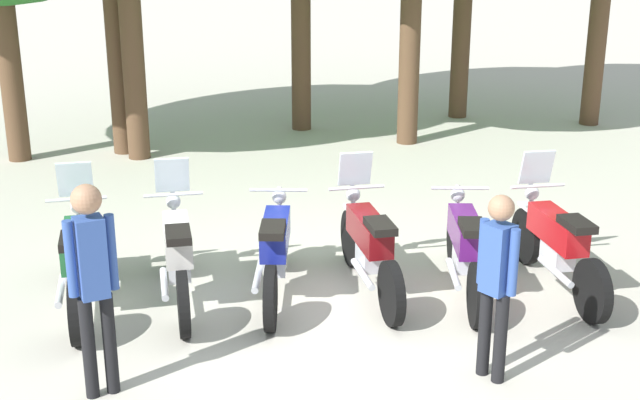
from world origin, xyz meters
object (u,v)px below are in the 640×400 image
Objects in this scene: person_1 at (93,273)px; person_0 at (497,275)px; motorcycle_0 at (78,259)px; motorcycle_1 at (178,253)px; motorcycle_3 at (369,244)px; motorcycle_5 at (556,242)px; motorcycle_2 at (275,250)px; motorcycle_4 at (465,247)px.

person_0 is at bearing 67.63° from person_1.
motorcycle_0 is 1.89m from person_1.
motorcycle_1 is at bearing 142.22° from person_1.
person_1 is (-2.46, -1.91, 0.56)m from motorcycle_3.
motorcycle_1 and motorcycle_5 have the same top height.
motorcycle_2 is 2.46m from person_1.
motorcycle_5 is 1.33× the size of person_0.
person_1 is at bearing -172.26° from motorcycle_0.
motorcycle_0 is at bearing 87.30° from motorcycle_1.
motorcycle_5 is at bearing -97.34° from motorcycle_0.
motorcycle_2 is 1.00× the size of motorcycle_3.
person_0 is 3.27m from person_1.
motorcycle_1 is at bearing 98.88° from motorcycle_2.
motorcycle_2 is (0.99, 0.06, -0.01)m from motorcycle_1.
motorcycle_4 is at bearing -104.50° from motorcycle_3.
motorcycle_4 is 1.84m from person_0.
person_1 reaches higher than motorcycle_3.
person_0 is (0.80, -1.89, 0.44)m from motorcycle_3.
motorcycle_1 is 1.00× the size of motorcycle_4.
motorcycle_5 is 4.82m from person_1.
motorcycle_4 is at bearing 49.51° from person_0.
motorcycle_2 is at bearing 118.97° from person_1.
motorcycle_1 is 1.00× the size of motorcycle_3.
motorcycle_3 is at bearing -94.91° from motorcycle_0.
person_1 is at bearing 119.87° from motorcycle_3.
motorcycle_5 is at bearing -85.88° from motorcycle_2.
person_1 is at bearing 106.02° from motorcycle_5.
motorcycle_5 is (3.94, 0.00, 0.00)m from motorcycle_1.
motorcycle_2 is (1.98, 0.14, -0.01)m from motorcycle_0.
motorcycle_1 is at bearing 84.82° from motorcycle_3.
motorcycle_3 is at bearing -82.82° from motorcycle_2.
person_1 is at bearing 122.68° from motorcycle_4.
motorcycle_1 is (0.99, 0.08, 0.00)m from motorcycle_0.
motorcycle_1 is at bearing 94.86° from motorcycle_4.
motorcycle_0 is 1.99m from motorcycle_2.
motorcycle_3 is 1.00× the size of motorcycle_5.
person_0 is (1.78, -1.86, 0.45)m from motorcycle_2.
motorcycle_4 is at bearing -97.42° from motorcycle_0.
motorcycle_4 is at bearing 85.03° from motorcycle_5.
person_0 reaches higher than motorcycle_3.
motorcycle_0 is 1.00× the size of motorcycle_1.
motorcycle_3 is (1.97, 0.09, 0.00)m from motorcycle_1.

